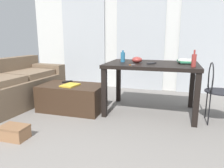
# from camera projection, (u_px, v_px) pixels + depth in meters

# --- Properties ---
(ground_plane) EXTENTS (8.01, 8.01, 0.00)m
(ground_plane) POSITION_uv_depth(u_px,v_px,m) (115.00, 122.00, 2.89)
(ground_plane) COLOR gray
(wall_back) EXTENTS (5.17, 0.10, 2.58)m
(wall_back) POSITION_uv_depth(u_px,v_px,m) (141.00, 30.00, 4.54)
(wall_back) COLOR silver
(wall_back) RESTS_ON ground
(curtains) EXTENTS (3.68, 0.03, 2.19)m
(curtains) POSITION_uv_depth(u_px,v_px,m) (140.00, 39.00, 4.50)
(curtains) COLOR #B2B7BC
(curtains) RESTS_ON ground
(couch) EXTENTS (1.00, 1.90, 0.78)m
(couch) POSITION_uv_depth(u_px,v_px,m) (12.00, 87.00, 3.54)
(couch) COLOR brown
(couch) RESTS_ON ground
(coffee_table) EXTENTS (0.99, 0.59, 0.41)m
(coffee_table) POSITION_uv_depth(u_px,v_px,m) (72.00, 97.00, 3.33)
(coffee_table) COLOR #382619
(coffee_table) RESTS_ON ground
(craft_table) EXTENTS (1.34, 0.91, 0.76)m
(craft_table) POSITION_uv_depth(u_px,v_px,m) (152.00, 69.00, 3.15)
(craft_table) COLOR black
(craft_table) RESTS_ON ground
(wire_chair) EXTENTS (0.42, 0.42, 0.82)m
(wire_chair) POSITION_uv_depth(u_px,v_px,m) (216.00, 86.00, 2.78)
(wire_chair) COLOR black
(wire_chair) RESTS_ON ground
(bottle_near) EXTENTS (0.06, 0.06, 0.22)m
(bottle_near) POSITION_uv_depth(u_px,v_px,m) (194.00, 60.00, 2.70)
(bottle_near) COLOR #99332D
(bottle_near) RESTS_ON craft_table
(bottle_far) EXTENTS (0.07, 0.07, 0.18)m
(bottle_far) POSITION_uv_depth(u_px,v_px,m) (123.00, 57.00, 3.25)
(bottle_far) COLOR teal
(bottle_far) RESTS_ON craft_table
(bowl) EXTENTS (0.16, 0.16, 0.09)m
(bowl) POSITION_uv_depth(u_px,v_px,m) (137.00, 60.00, 3.16)
(bowl) COLOR #9E3833
(bowl) RESTS_ON craft_table
(book_stack) EXTENTS (0.26, 0.31, 0.06)m
(book_stack) POSITION_uv_depth(u_px,v_px,m) (186.00, 61.00, 3.09)
(book_stack) COLOR #4C4C51
(book_stack) RESTS_ON craft_table
(tv_remote_on_table) EXTENTS (0.13, 0.16, 0.02)m
(tv_remote_on_table) POSITION_uv_depth(u_px,v_px,m) (152.00, 63.00, 3.02)
(tv_remote_on_table) COLOR #232326
(tv_remote_on_table) RESTS_ON craft_table
(scissors) EXTENTS (0.08, 0.11, 0.00)m
(scissors) POSITION_uv_depth(u_px,v_px,m) (131.00, 65.00, 2.91)
(scissors) COLOR #9EA0A5
(scissors) RESTS_ON craft_table
(tv_remote_primary) EXTENTS (0.13, 0.17, 0.02)m
(tv_remote_primary) POSITION_uv_depth(u_px,v_px,m) (67.00, 82.00, 3.49)
(tv_remote_primary) COLOR black
(tv_remote_primary) RESTS_ON coffee_table
(magazine) EXTENTS (0.25, 0.30, 0.02)m
(magazine) POSITION_uv_depth(u_px,v_px,m) (70.00, 85.00, 3.23)
(magazine) COLOR gold
(magazine) RESTS_ON coffee_table
(shoebox) EXTENTS (0.31, 0.21, 0.16)m
(shoebox) POSITION_uv_depth(u_px,v_px,m) (14.00, 132.00, 2.39)
(shoebox) COLOR #996B47
(shoebox) RESTS_ON ground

